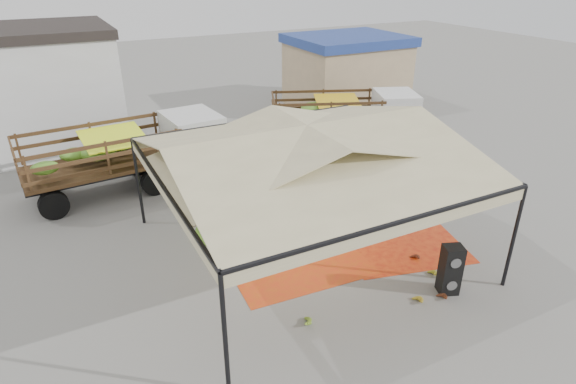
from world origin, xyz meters
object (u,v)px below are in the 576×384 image
speaker_stack (450,270)px  vendor (274,186)px  banana_heap (277,209)px  truck_left (134,148)px  truck_right (350,112)px

speaker_stack → vendor: size_ratio=0.87×
banana_heap → truck_left: (-3.47, 5.27, 0.97)m
speaker_stack → truck_right: 12.00m
banana_heap → truck_left: 6.39m
vendor → truck_right: (6.28, 4.63, 0.63)m
banana_heap → truck_left: size_ratio=0.73×
truck_left → truck_right: (10.24, 0.57, -0.12)m
speaker_stack → truck_left: truck_left is taller
speaker_stack → vendor: vendor is taller
truck_left → truck_right: size_ratio=1.05×
speaker_stack → truck_right: size_ratio=0.20×
vendor → truck_left: size_ratio=0.22×
vendor → truck_right: 7.83m
banana_heap → truck_right: 8.99m
speaker_stack → truck_right: (4.30, 11.18, 0.73)m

